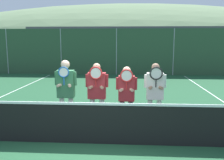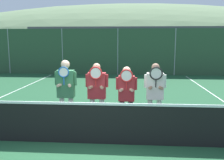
# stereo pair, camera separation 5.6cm
# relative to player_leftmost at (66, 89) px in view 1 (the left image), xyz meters

# --- Properties ---
(ground_plane) EXTENTS (120.00, 120.00, 0.00)m
(ground_plane) POSITION_rel_player_leftmost_xyz_m (0.80, -0.83, -1.11)
(ground_plane) COLOR #1E4C2D
(hill_distant) EXTENTS (114.87, 63.82, 22.34)m
(hill_distant) POSITION_rel_player_leftmost_xyz_m (0.80, 63.44, -1.11)
(hill_distant) COLOR #5B7551
(hill_distant) RESTS_ON ground_plane
(clubhouse_building) EXTENTS (18.19, 5.50, 3.50)m
(clubhouse_building) POSITION_rel_player_leftmost_xyz_m (1.50, 18.65, 0.66)
(clubhouse_building) COLOR beige
(clubhouse_building) RESTS_ON ground_plane
(fence_back) EXTENTS (22.97, 0.06, 3.10)m
(fence_back) POSITION_rel_player_leftmost_xyz_m (0.80, 10.70, 0.44)
(fence_back) COLOR gray
(fence_back) RESTS_ON ground_plane
(tennis_net) EXTENTS (12.08, 0.09, 1.08)m
(tennis_net) POSITION_rel_player_leftmost_xyz_m (0.80, -0.83, -0.61)
(tennis_net) COLOR gray
(tennis_net) RESTS_ON ground_plane
(player_leftmost) EXTENTS (0.57, 0.34, 1.87)m
(player_leftmost) POSITION_rel_player_leftmost_xyz_m (0.00, 0.00, 0.00)
(player_leftmost) COLOR white
(player_leftmost) RESTS_ON ground_plane
(player_center_left) EXTENTS (0.60, 0.34, 1.78)m
(player_center_left) POSITION_rel_player_leftmost_xyz_m (0.80, 0.09, -0.05)
(player_center_left) COLOR white
(player_center_left) RESTS_ON ground_plane
(player_center_right) EXTENTS (0.55, 0.34, 1.70)m
(player_center_right) POSITION_rel_player_leftmost_xyz_m (1.57, 0.05, -0.10)
(player_center_right) COLOR black
(player_center_right) RESTS_ON ground_plane
(player_rightmost) EXTENTS (0.56, 0.34, 1.79)m
(player_rightmost) POSITION_rel_player_leftmost_xyz_m (2.30, 0.10, -0.05)
(player_rightmost) COLOR white
(player_rightmost) RESTS_ON ground_plane
(car_far_left) EXTENTS (4.46, 2.00, 1.84)m
(car_far_left) POSITION_rel_player_leftmost_xyz_m (-6.29, 12.79, -0.17)
(car_far_left) COLOR #B2B7BC
(car_far_left) RESTS_ON ground_plane
(car_left_of_center) EXTENTS (4.13, 2.04, 1.72)m
(car_left_of_center) POSITION_rel_player_leftmost_xyz_m (-1.20, 12.79, -0.23)
(car_left_of_center) COLOR #B2B7BC
(car_left_of_center) RESTS_ON ground_plane
(car_center) EXTENTS (4.04, 1.92, 1.69)m
(car_center) POSITION_rel_player_leftmost_xyz_m (3.68, 12.59, -0.24)
(car_center) COLOR navy
(car_center) RESTS_ON ground_plane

